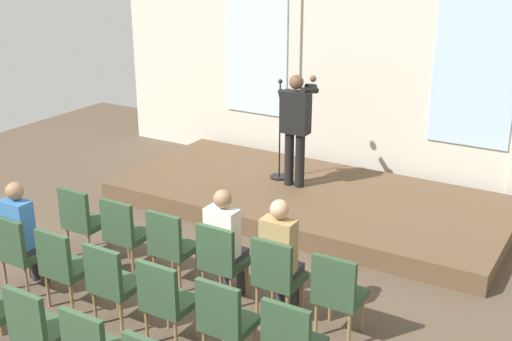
% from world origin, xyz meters
% --- Properties ---
extents(ground_plane, '(14.41, 14.41, 0.00)m').
position_xyz_m(ground_plane, '(0.00, 0.00, 0.00)').
color(ground_plane, brown).
extents(rear_partition, '(9.20, 0.14, 3.66)m').
position_xyz_m(rear_partition, '(0.02, 5.54, 1.85)').
color(rear_partition, beige).
rests_on(rear_partition, ground).
extents(stage_platform, '(5.74, 2.66, 0.28)m').
position_xyz_m(stage_platform, '(0.00, 3.91, 0.14)').
color(stage_platform, brown).
rests_on(stage_platform, ground).
extents(speaker, '(0.51, 0.69, 1.68)m').
position_xyz_m(speaker, '(-0.29, 4.00, 1.26)').
color(speaker, black).
rests_on(speaker, stage_platform).
extents(mic_stand, '(0.28, 0.28, 1.56)m').
position_xyz_m(mic_stand, '(-0.64, 4.15, 0.61)').
color(mic_stand, black).
rests_on(mic_stand, stage_platform).
extents(chair_r0_c0, '(0.46, 0.44, 0.94)m').
position_xyz_m(chair_r0_c0, '(-1.73, 1.04, 0.53)').
color(chair_r0_c0, olive).
rests_on(chair_r0_c0, ground).
extents(chair_r0_c1, '(0.46, 0.44, 0.94)m').
position_xyz_m(chair_r0_c1, '(-1.04, 1.04, 0.53)').
color(chair_r0_c1, olive).
rests_on(chair_r0_c1, ground).
extents(chair_r0_c2, '(0.46, 0.44, 0.94)m').
position_xyz_m(chair_r0_c2, '(-0.35, 1.04, 0.53)').
color(chair_r0_c2, olive).
rests_on(chair_r0_c2, ground).
extents(chair_r0_c3, '(0.46, 0.44, 0.94)m').
position_xyz_m(chair_r0_c3, '(0.35, 1.04, 0.53)').
color(chair_r0_c3, olive).
rests_on(chair_r0_c3, ground).
extents(audience_r0_c3, '(0.36, 0.39, 1.31)m').
position_xyz_m(audience_r0_c3, '(0.35, 1.12, 0.73)').
color(audience_r0_c3, '#2D2D33').
rests_on(audience_r0_c3, ground).
extents(chair_r0_c4, '(0.46, 0.44, 0.94)m').
position_xyz_m(chair_r0_c4, '(1.04, 1.04, 0.53)').
color(chair_r0_c4, olive).
rests_on(chair_r0_c4, ground).
extents(audience_r0_c4, '(0.36, 0.39, 1.34)m').
position_xyz_m(audience_r0_c4, '(1.04, 1.12, 0.74)').
color(audience_r0_c4, '#2D2D33').
rests_on(audience_r0_c4, ground).
extents(chair_r0_c5, '(0.46, 0.44, 0.94)m').
position_xyz_m(chair_r0_c5, '(1.73, 1.04, 0.53)').
color(chair_r0_c5, olive).
rests_on(chair_r0_c5, ground).
extents(chair_r1_c0, '(0.46, 0.44, 0.94)m').
position_xyz_m(chair_r1_c0, '(-1.73, 0.06, 0.53)').
color(chair_r1_c0, olive).
rests_on(chair_r1_c0, ground).
extents(audience_r1_c0, '(0.36, 0.39, 1.32)m').
position_xyz_m(audience_r1_c0, '(-1.73, 0.14, 0.73)').
color(audience_r1_c0, '#2D2D33').
rests_on(audience_r1_c0, ground).
extents(chair_r1_c1, '(0.46, 0.44, 0.94)m').
position_xyz_m(chair_r1_c1, '(-1.04, 0.06, 0.53)').
color(chair_r1_c1, olive).
rests_on(chair_r1_c1, ground).
extents(chair_r1_c2, '(0.46, 0.44, 0.94)m').
position_xyz_m(chair_r1_c2, '(-0.35, 0.06, 0.53)').
color(chair_r1_c2, olive).
rests_on(chair_r1_c2, ground).
extents(chair_r1_c3, '(0.46, 0.44, 0.94)m').
position_xyz_m(chair_r1_c3, '(0.35, 0.06, 0.53)').
color(chair_r1_c3, olive).
rests_on(chair_r1_c3, ground).
extents(chair_r1_c4, '(0.46, 0.44, 0.94)m').
position_xyz_m(chair_r1_c4, '(1.04, 0.06, 0.53)').
color(chair_r1_c4, olive).
rests_on(chair_r1_c4, ground).
extents(chair_r1_c5, '(0.46, 0.44, 0.94)m').
position_xyz_m(chair_r1_c5, '(1.73, 0.06, 0.53)').
color(chair_r1_c5, olive).
rests_on(chair_r1_c5, ground).
extents(chair_r2_c2, '(0.46, 0.44, 0.94)m').
position_xyz_m(chair_r2_c2, '(-0.35, -0.92, 0.53)').
color(chair_r2_c2, olive).
rests_on(chair_r2_c2, ground).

